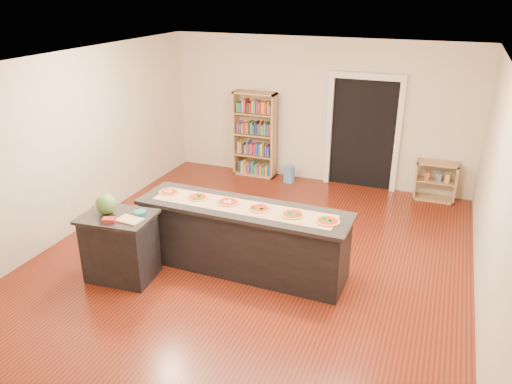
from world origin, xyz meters
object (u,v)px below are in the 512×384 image
at_px(bookshelf, 255,135).
at_px(kitchen_island, 243,238).
at_px(low_shelf, 436,181).
at_px(side_counter, 120,246).
at_px(watermelon, 106,204).
at_px(waste_bin, 289,174).

bearing_deg(bookshelf, kitchen_island, -70.89).
bearing_deg(kitchen_island, low_shelf, 57.76).
height_order(side_counter, watermelon, watermelon).
relative_size(bookshelf, low_shelf, 2.37).
bearing_deg(side_counter, kitchen_island, 22.95).
xyz_separation_m(kitchen_island, bookshelf, (-1.23, 3.54, 0.38)).
bearing_deg(waste_bin, kitchen_island, -82.74).
height_order(side_counter, bookshelf, bookshelf).
bearing_deg(kitchen_island, watermelon, -153.10).
bearing_deg(watermelon, side_counter, -1.13).
distance_m(side_counter, waste_bin, 4.31).
xyz_separation_m(side_counter, bookshelf, (0.22, 4.32, 0.40)).
relative_size(kitchen_island, waste_bin, 8.70).
relative_size(kitchen_island, side_counter, 3.12).
bearing_deg(waste_bin, low_shelf, 2.88).
height_order(bookshelf, low_shelf, bookshelf).
bearing_deg(side_counter, bookshelf, 81.86).
relative_size(side_counter, watermelon, 3.45).
bearing_deg(waste_bin, watermelon, -105.61).
xyz_separation_m(low_shelf, waste_bin, (-2.76, -0.14, -0.20)).
height_order(bookshelf, watermelon, bookshelf).
xyz_separation_m(kitchen_island, watermelon, (-1.60, -0.77, 0.58)).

